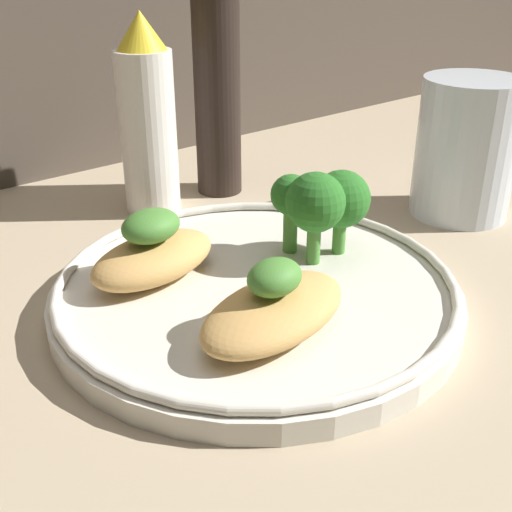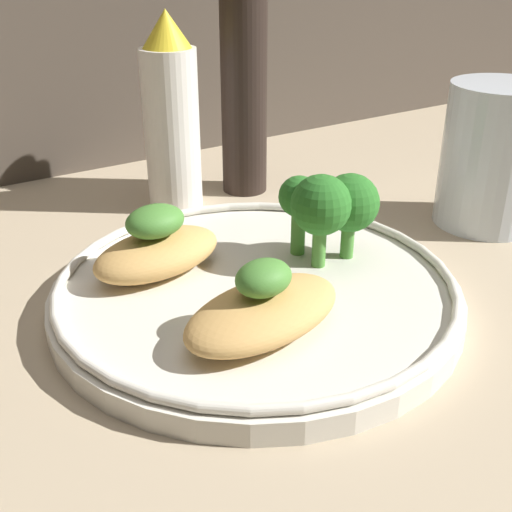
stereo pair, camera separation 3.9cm
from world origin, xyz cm
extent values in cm
cube|color=tan|center=(0.00, 0.00, -0.50)|extent=(180.00, 180.00, 1.00)
cylinder|color=silver|center=(0.00, 0.00, 0.70)|extent=(25.27, 25.27, 1.40)
torus|color=silver|center=(0.00, 0.00, 1.70)|extent=(24.67, 24.67, 0.60)
ellipsoid|color=tan|center=(-2.46, -4.59, 2.60)|extent=(10.80, 7.12, 2.40)
ellipsoid|color=#478433|center=(-2.46, -4.59, 4.75)|extent=(3.70, 3.16, 1.89)
ellipsoid|color=tan|center=(-4.33, 4.84, 2.68)|extent=(9.42, 6.26, 2.55)
ellipsoid|color=#478433|center=(-4.33, 4.84, 4.93)|extent=(4.29, 3.64, 1.96)
cylinder|color=#4C8E38|center=(7.22, 0.14, 2.68)|extent=(0.89, 0.89, 2.55)
sphere|color=#286B23|center=(7.22, 0.14, 5.29)|extent=(3.83, 3.83, 3.83)
cylinder|color=#4C8E38|center=(4.76, 2.22, 2.98)|extent=(0.96, 0.96, 3.16)
sphere|color=#286B23|center=(4.76, 2.22, 5.52)|extent=(2.74, 2.74, 2.74)
cylinder|color=#4C8E38|center=(4.84, -0.46, 2.86)|extent=(0.91, 0.91, 2.91)
sphere|color=#286B23|center=(4.84, -0.46, 5.67)|extent=(3.88, 3.88, 3.88)
cylinder|color=white|center=(3.12, 17.53, 6.48)|extent=(4.50, 4.50, 12.96)
cone|color=yellow|center=(3.12, 17.53, 14.39)|extent=(3.82, 3.82, 2.85)
cylinder|color=black|center=(10.00, 17.53, 8.48)|extent=(3.94, 3.94, 16.97)
cylinder|color=silver|center=(22.32, 0.94, 5.51)|extent=(7.92, 7.92, 11.03)
camera|label=1|loc=(-21.77, -26.88, 20.96)|focal=45.00mm
camera|label=2|loc=(-18.63, -29.14, 20.96)|focal=45.00mm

